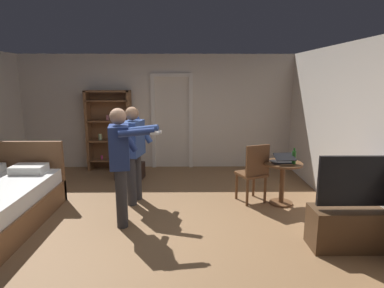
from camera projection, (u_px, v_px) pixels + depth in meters
ground_plane at (140, 222)px, 4.62m from camera, size 6.65×6.65×0.00m
wall_back at (158, 112)px, 7.29m from camera, size 6.28×0.12×2.54m
wall_right at (363, 134)px, 4.40m from camera, size 0.12×6.10×2.54m
doorway_frame at (172, 114)px, 7.22m from camera, size 0.93×0.08×2.13m
bookshelf at (110, 127)px, 7.12m from camera, size 0.97×0.32×1.77m
tv_flatscreen at (357, 222)px, 3.86m from camera, size 1.11×0.40×1.16m
side_table at (282, 176)px, 5.19m from camera, size 0.62×0.62×0.70m
laptop at (283, 160)px, 5.09m from camera, size 0.35×0.35×0.17m
bottle_on_table at (294, 157)px, 5.05m from camera, size 0.06×0.06×0.26m
wooden_chair at (254, 171)px, 5.24m from camera, size 0.55×0.55×0.99m
person_blue_shirt at (121, 159)px, 4.39m from camera, size 0.72×0.57×1.64m
person_striped_shirt at (134, 148)px, 5.19m from camera, size 0.67×0.71×1.58m
suitcase_dark at (130, 171)px, 6.58m from camera, size 0.59×0.45×0.33m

